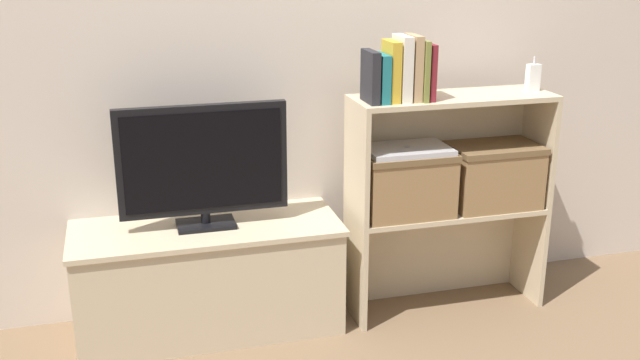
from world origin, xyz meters
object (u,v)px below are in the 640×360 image
at_px(tv_stand, 209,278).
at_px(tv, 203,163).
at_px(book_ivory, 402,68).
at_px(book_olive, 420,70).
at_px(baby_monitor, 533,77).
at_px(book_teal, 381,78).
at_px(storage_basket_left, 406,181).
at_px(storage_basket_right, 493,173).
at_px(laptop, 407,149).
at_px(book_maroon, 427,71).
at_px(book_charcoal, 370,77).
at_px(book_mustard, 391,71).
at_px(book_tan, 413,68).

distance_m(tv_stand, tv, 0.47).
distance_m(book_ivory, book_olive, 0.07).
xyz_separation_m(book_ivory, baby_monitor, (0.57, 0.03, -0.07)).
xyz_separation_m(book_teal, storage_basket_left, (0.12, 0.02, -0.42)).
bearing_deg(storage_basket_left, storage_basket_right, 0.00).
bearing_deg(laptop, book_teal, -170.85).
xyz_separation_m(tv_stand, book_maroon, (0.85, -0.09, 0.79)).
xyz_separation_m(book_olive, baby_monitor, (0.50, 0.03, -0.06)).
height_order(tv, book_teal, book_teal).
xyz_separation_m(book_ivory, book_maroon, (0.10, 0.00, -0.02)).
bearing_deg(book_teal, book_maroon, 0.00).
xyz_separation_m(tv, book_olive, (0.82, -0.09, 0.33)).
distance_m(book_teal, book_maroon, 0.19).
bearing_deg(laptop, storage_basket_right, 0.00).
bearing_deg(book_maroon, tv, 173.74).
bearing_deg(book_olive, book_charcoal, 180.00).
bearing_deg(tv_stand, book_olive, -6.58).
xyz_separation_m(tv_stand, book_mustard, (0.70, -0.09, 0.80)).
bearing_deg(book_charcoal, book_teal, 0.00).
relative_size(book_maroon, storage_basket_right, 0.59).
distance_m(tv_stand, book_teal, 1.02).
relative_size(book_charcoal, storage_basket_right, 0.54).
bearing_deg(baby_monitor, book_teal, -176.96).
relative_size(book_charcoal, book_maroon, 0.91).
bearing_deg(book_charcoal, book_ivory, -0.00).
xyz_separation_m(storage_basket_left, laptop, (0.00, 0.00, 0.13)).
xyz_separation_m(book_mustard, laptop, (0.08, 0.02, -0.31)).
relative_size(tv, book_ivory, 2.61).
bearing_deg(tv_stand, laptop, -5.42).
relative_size(tv_stand, book_olive, 4.54).
distance_m(tv, book_tan, 0.86).
height_order(book_ivory, storage_basket_left, book_ivory).
relative_size(tv, book_charcoal, 3.30).
bearing_deg(storage_basket_left, book_maroon, -17.98).
bearing_deg(book_olive, book_tan, 180.00).
distance_m(book_charcoal, book_tan, 0.17).
bearing_deg(book_charcoal, baby_monitor, 2.86).
bearing_deg(book_ivory, tv_stand, 172.78).
distance_m(book_charcoal, book_maroon, 0.23).
xyz_separation_m(book_mustard, storage_basket_right, (0.47, 0.02, -0.44)).
relative_size(tv_stand, book_teal, 5.73).
bearing_deg(book_tan, book_charcoal, 180.00).
height_order(book_olive, baby_monitor, book_olive).
xyz_separation_m(book_maroon, storage_basket_right, (0.32, 0.02, -0.43)).
relative_size(tv_stand, storage_basket_left, 2.86).
bearing_deg(storage_basket_left, tv_stand, 174.58).
distance_m(book_ivory, book_maroon, 0.10).
bearing_deg(book_tan, tv_stand, 173.17).
relative_size(book_mustard, storage_basket_left, 0.63).
height_order(book_tan, book_maroon, book_tan).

